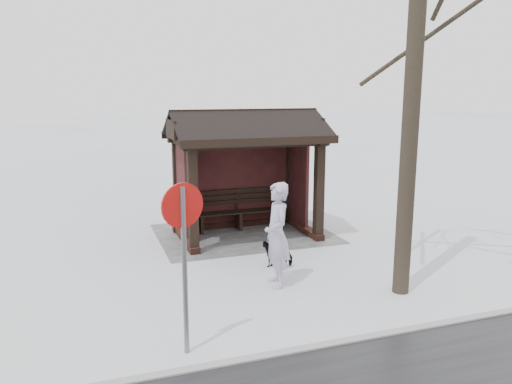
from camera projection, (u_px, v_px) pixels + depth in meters
ground at (246, 236)px, 12.25m from camera, size 120.00×120.00×0.00m
kerb at (366, 338)px, 7.16m from camera, size 120.00×0.15×0.06m
trampled_patch at (244, 234)px, 12.44m from camera, size 4.20×3.20×0.02m
bus_shelter at (244, 148)px, 11.97m from camera, size 3.60×2.40×3.09m
pedestrian at (277, 235)px, 8.96m from camera, size 0.53×0.74×1.92m
dog at (277, 254)px, 10.10m from camera, size 0.67×0.50×0.52m
road_sign at (183, 232)px, 6.48m from camera, size 0.58×0.21×2.35m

